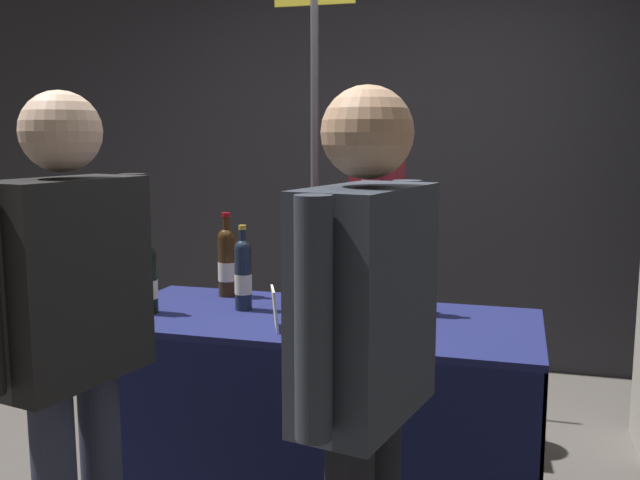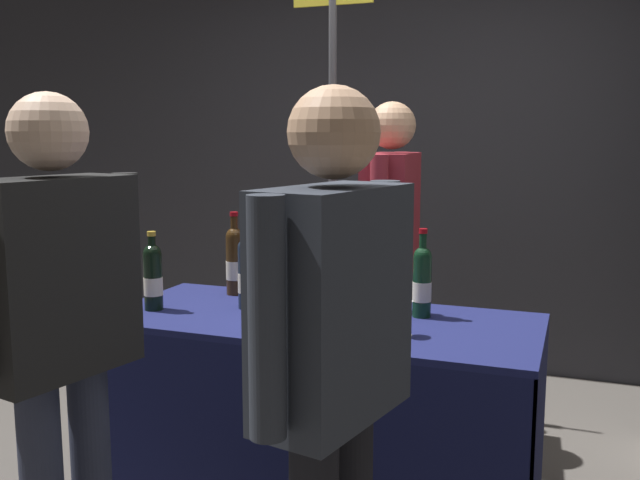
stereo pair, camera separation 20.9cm
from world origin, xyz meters
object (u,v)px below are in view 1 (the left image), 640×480
wine_glass_near_vendor (407,309)px  booth_signpost (315,148)px  tasting_table (320,378)px  flower_vase (385,277)px  featured_wine_bottle (297,273)px  vendor_presenter (378,237)px  display_bottle_0 (148,279)px  taster_foreground_right (365,352)px

wine_glass_near_vendor → booth_signpost: bearing=118.9°
booth_signpost → tasting_table: bearing=-72.7°
flower_vase → wine_glass_near_vendor: bearing=-66.3°
featured_wine_bottle → vendor_presenter: bearing=72.6°
tasting_table → booth_signpost: (-0.36, 1.16, 0.87)m
featured_wine_bottle → vendor_presenter: vendor_presenter is taller
vendor_presenter → tasting_table: bearing=-8.7°
display_bottle_0 → flower_vase: 0.93m
featured_wine_bottle → wine_glass_near_vendor: featured_wine_bottle is taller
featured_wine_bottle → display_bottle_0: 0.59m
tasting_table → featured_wine_bottle: (-0.14, 0.13, 0.38)m
vendor_presenter → taster_foreground_right: bearing=6.4°
tasting_table → wine_glass_near_vendor: bearing=-20.7°
tasting_table → flower_vase: flower_vase is taller
tasting_table → vendor_presenter: vendor_presenter is taller
display_bottle_0 → flower_vase: bearing=19.0°
flower_vase → booth_signpost: size_ratio=0.16×
wine_glass_near_vendor → taster_foreground_right: bearing=-88.7°
flower_vase → vendor_presenter: size_ratio=0.24×
taster_foreground_right → tasting_table: bearing=34.4°
booth_signpost → vendor_presenter: bearing=-41.1°
vendor_presenter → booth_signpost: size_ratio=0.69×
featured_wine_bottle → display_bottle_0: (-0.53, -0.25, -0.00)m
featured_wine_bottle → taster_foreground_right: size_ratio=0.21×
featured_wine_bottle → booth_signpost: bearing=102.3°
featured_wine_bottle → vendor_presenter: size_ratio=0.20×
display_bottle_0 → wine_glass_near_vendor: bearing=-0.8°
wine_glass_near_vendor → flower_vase: 0.35m
featured_wine_bottle → wine_glass_near_vendor: bearing=-28.6°
featured_wine_bottle → booth_signpost: booth_signpost is taller
featured_wine_bottle → flower_vase: bearing=7.8°
taster_foreground_right → booth_signpost: booth_signpost is taller
tasting_table → display_bottle_0: (-0.67, -0.12, 0.38)m
featured_wine_bottle → display_bottle_0: bearing=-154.3°
taster_foreground_right → wine_glass_near_vendor: bearing=13.4°
display_bottle_0 → taster_foreground_right: 1.31m
flower_vase → booth_signpost: 1.24m
taster_foreground_right → vendor_presenter: bearing=22.3°
wine_glass_near_vendor → vendor_presenter: size_ratio=0.08×
vendor_presenter → booth_signpost: (-0.43, 0.38, 0.42)m
display_bottle_0 → taster_foreground_right: bearing=-37.2°
wine_glass_near_vendor → booth_signpost: booth_signpost is taller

